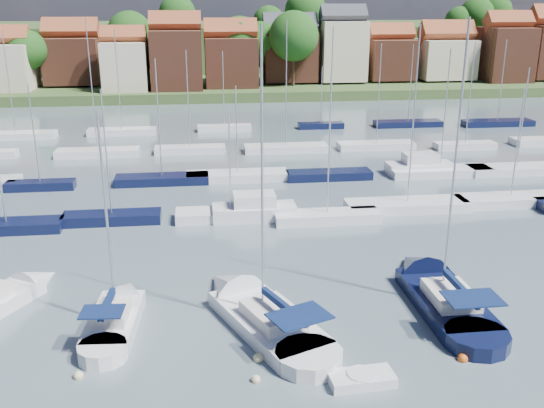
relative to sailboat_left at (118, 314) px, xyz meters
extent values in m
plane|color=#4E5F6A|center=(14.69, 36.14, -0.36)|extent=(260.00, 260.00, 0.00)
cube|color=silver|center=(-0.07, -0.95, -0.11)|extent=(2.98, 6.28, 1.20)
cone|color=silver|center=(0.21, 2.86, -0.11)|extent=(2.75, 3.15, 2.55)
cylinder|color=silver|center=(-0.29, -4.00, -0.11)|extent=(2.72, 2.72, 1.20)
cube|color=silver|center=(-0.10, -1.38, 0.84)|extent=(1.96, 2.67, 0.70)
cylinder|color=#B2B2B7|center=(-0.04, -0.53, 6.15)|extent=(0.14, 0.14, 11.32)
cylinder|color=#B2B2B7|center=(-0.16, -2.22, 1.69)|extent=(0.34, 3.40, 0.10)
cube|color=#0E1D46|center=(-0.16, -2.22, 1.84)|extent=(0.53, 3.24, 0.35)
cube|color=#0E1D46|center=(-0.24, -3.32, 1.99)|extent=(2.27, 1.68, 0.08)
cube|color=silver|center=(8.44, -1.99, -0.11)|extent=(6.46, 9.07, 1.20)
cone|color=silver|center=(6.41, 2.84, -0.11)|extent=(4.79, 5.10, 3.49)
cylinder|color=silver|center=(10.06, -5.85, -0.11)|extent=(4.57, 4.57, 1.20)
cube|color=silver|center=(8.66, -2.52, 0.84)|extent=(3.60, 4.16, 0.70)
cylinder|color=#B2B2B7|center=(8.21, -1.45, 8.24)|extent=(0.14, 0.14, 15.50)
cylinder|color=#B2B2B7|center=(9.11, -3.60, 1.69)|extent=(1.89, 4.33, 0.10)
cube|color=#0E1D46|center=(9.11, -3.60, 1.84)|extent=(1.99, 4.19, 0.35)
cube|color=#0E1D46|center=(9.70, -4.99, 1.99)|extent=(3.54, 3.08, 0.08)
cube|color=black|center=(19.19, -0.98, -0.11)|extent=(3.51, 8.35, 1.20)
cone|color=black|center=(19.17, 4.23, -0.11)|extent=(3.49, 4.07, 3.47)
cylinder|color=black|center=(19.21, -5.14, -0.11)|extent=(3.49, 3.49, 1.20)
cube|color=silver|center=(19.19, -1.56, 0.84)|extent=(2.44, 3.48, 0.70)
cylinder|color=#B2B2B7|center=(19.19, -0.40, 8.38)|extent=(0.14, 0.14, 15.79)
cylinder|color=#B2B2B7|center=(19.20, -2.71, 1.69)|extent=(0.12, 4.63, 0.10)
cube|color=#0E1D46|center=(19.20, -2.71, 1.84)|extent=(0.32, 4.40, 0.35)
cube|color=#0E1D46|center=(19.20, -4.22, 1.99)|extent=(2.96, 2.10, 0.08)
cone|color=silver|center=(-5.55, 5.39, -0.11)|extent=(3.47, 3.62, 2.40)
cube|color=silver|center=(12.29, -7.66, -0.14)|extent=(3.22, 1.66, 0.62)
cylinder|color=silver|center=(12.29, -7.66, 0.03)|extent=(1.45, 1.45, 0.39)
sphere|color=beige|center=(-1.25, -5.53, -0.36)|extent=(0.49, 0.49, 0.49)
sphere|color=beige|center=(7.29, -6.88, -0.36)|extent=(0.46, 0.46, 0.46)
sphere|color=beige|center=(7.59, -5.06, -0.36)|extent=(0.55, 0.55, 0.55)
sphere|color=#D85914|center=(17.94, -6.35, -0.36)|extent=(0.54, 0.54, 0.54)
sphere|color=beige|center=(17.84, 2.16, -0.36)|extent=(0.50, 0.50, 0.50)
cube|color=black|center=(-10.47, 15.61, -0.01)|extent=(8.64, 2.42, 1.00)
cube|color=black|center=(-2.42, 16.68, -0.01)|extent=(8.01, 2.24, 1.00)
cylinder|color=#B2B2B7|center=(-2.42, 16.68, 5.56)|extent=(0.12, 0.12, 10.16)
cube|color=silver|center=(7.43, 16.34, -0.01)|extent=(9.22, 2.58, 1.00)
cylinder|color=#B2B2B7|center=(7.43, 16.34, 4.58)|extent=(0.12, 0.12, 8.18)
cube|color=silver|center=(15.33, 14.75, -0.01)|extent=(8.78, 2.46, 1.00)
cylinder|color=#B2B2B7|center=(15.33, 14.75, 6.01)|extent=(0.12, 0.12, 11.06)
cube|color=silver|center=(22.93, 16.81, -0.01)|extent=(10.79, 3.02, 1.00)
cylinder|color=#B2B2B7|center=(22.93, 16.81, 7.92)|extent=(0.12, 0.12, 14.87)
cube|color=silver|center=(32.67, 17.17, -0.01)|extent=(10.13, 2.84, 1.00)
cylinder|color=#B2B2B7|center=(32.67, 17.17, 5.28)|extent=(0.12, 0.12, 9.59)
cube|color=silver|center=(9.38, 16.14, 0.14)|extent=(7.00, 2.60, 1.40)
cube|color=silver|center=(9.38, 16.14, 1.24)|extent=(3.50, 2.20, 1.30)
cube|color=black|center=(-10.55, 27.13, -0.01)|extent=(6.54, 1.83, 1.00)
cylinder|color=#B2B2B7|center=(-10.55, 27.13, 5.17)|extent=(0.12, 0.12, 9.37)
cube|color=black|center=(1.14, 27.78, -0.01)|extent=(9.30, 2.60, 1.00)
cylinder|color=#B2B2B7|center=(1.14, 27.78, 6.23)|extent=(0.12, 0.12, 11.48)
cube|color=silver|center=(8.75, 28.15, -0.01)|extent=(10.40, 2.91, 1.00)
cylinder|color=#B2B2B7|center=(8.75, 28.15, 4.87)|extent=(0.12, 0.12, 8.77)
cube|color=black|center=(18.17, 27.42, -0.01)|extent=(8.80, 2.46, 1.00)
cylinder|color=#B2B2B7|center=(18.17, 27.42, 7.65)|extent=(0.12, 0.12, 14.33)
cube|color=silver|center=(30.09, 27.30, -0.01)|extent=(10.73, 3.00, 1.00)
cylinder|color=#B2B2B7|center=(30.09, 27.30, 6.56)|extent=(0.12, 0.12, 12.14)
cube|color=silver|center=(38.52, 27.11, -0.01)|extent=(10.48, 2.93, 1.00)
cylinder|color=#B2B2B7|center=(38.52, 27.11, 5.62)|extent=(0.12, 0.12, 10.28)
cube|color=silver|center=(28.15, 28.14, 0.14)|extent=(7.00, 2.60, 1.40)
cube|color=silver|center=(28.15, 28.14, 1.24)|extent=(3.50, 2.20, 1.30)
cube|color=silver|center=(-7.02, 40.35, -0.01)|extent=(9.71, 2.72, 1.00)
cylinder|color=#B2B2B7|center=(-7.02, 40.35, 7.93)|extent=(0.12, 0.12, 14.88)
cube|color=silver|center=(3.86, 40.65, -0.01)|extent=(8.49, 2.38, 1.00)
cylinder|color=#B2B2B7|center=(3.86, 40.65, 6.14)|extent=(0.12, 0.12, 11.31)
cube|color=silver|center=(15.48, 39.92, -0.01)|extent=(10.16, 2.85, 1.00)
cylinder|color=#B2B2B7|center=(15.48, 39.92, 7.78)|extent=(0.12, 0.12, 14.59)
cube|color=silver|center=(26.86, 40.04, -0.01)|extent=(9.53, 2.67, 1.00)
cylinder|color=#B2B2B7|center=(26.86, 40.04, 6.44)|extent=(0.12, 0.12, 11.91)
cube|color=silver|center=(37.85, 38.64, -0.01)|extent=(7.62, 2.13, 1.00)
cylinder|color=#B2B2B7|center=(37.85, 38.64, 6.55)|extent=(0.12, 0.12, 12.13)
cube|color=silver|center=(-19.44, 51.82, -0.01)|extent=(10.37, 2.90, 1.00)
cylinder|color=#B2B2B7|center=(-19.44, 51.82, 7.09)|extent=(0.12, 0.12, 13.20)
cube|color=silver|center=(-5.57, 52.70, -0.01)|extent=(9.24, 2.59, 1.00)
cylinder|color=#B2B2B7|center=(-5.57, 52.70, 7.07)|extent=(0.12, 0.12, 13.17)
cube|color=silver|center=(8.61, 53.44, -0.01)|extent=(7.57, 2.12, 1.00)
cylinder|color=#B2B2B7|center=(8.61, 53.44, 5.61)|extent=(0.12, 0.12, 10.24)
cube|color=black|center=(22.58, 53.61, -0.01)|extent=(6.58, 1.84, 1.00)
cylinder|color=#B2B2B7|center=(22.58, 53.61, 4.49)|extent=(0.12, 0.12, 8.01)
cube|color=black|center=(35.63, 53.54, -0.01)|extent=(9.92, 2.78, 1.00)
cylinder|color=#B2B2B7|center=(35.63, 53.54, 5.94)|extent=(0.12, 0.12, 10.92)
cube|color=black|center=(48.97, 52.51, -0.01)|extent=(10.55, 2.95, 1.00)
cylinder|color=#B2B2B7|center=(48.97, 52.51, 6.24)|extent=(0.12, 0.12, 11.51)
cube|color=#3F582C|center=(14.69, 113.14, -0.06)|extent=(200.00, 70.00, 3.00)
cube|color=#3F582C|center=(14.69, 138.14, 4.64)|extent=(200.00, 60.00, 14.00)
cube|color=beige|center=(-30.14, 88.33, 5.52)|extent=(9.35, 10.04, 8.56)
cube|color=brown|center=(-30.14, 88.33, 10.94)|extent=(9.54, 4.63, 4.63)
cube|color=brown|center=(-18.95, 93.93, 6.20)|extent=(10.37, 9.97, 8.73)
cube|color=brown|center=(-18.95, 93.93, 11.83)|extent=(10.57, 5.13, 5.13)
cube|color=beige|center=(-8.05, 85.14, 5.72)|extent=(8.09, 8.80, 8.96)
cube|color=brown|center=(-8.05, 85.14, 11.19)|extent=(8.25, 4.00, 4.00)
cube|color=brown|center=(1.34, 86.08, 6.72)|extent=(9.36, 10.17, 10.97)
cube|color=brown|center=(1.34, 86.08, 13.35)|extent=(9.54, 4.63, 4.63)
cube|color=brown|center=(11.65, 87.79, 5.95)|extent=(9.90, 8.56, 9.42)
cube|color=brown|center=(11.65, 87.79, 11.87)|extent=(10.10, 4.90, 4.90)
cube|color=brown|center=(23.79, 92.79, 6.58)|extent=(10.59, 8.93, 9.49)
cube|color=#383A42|center=(23.79, 92.79, 12.62)|extent=(10.80, 5.24, 5.24)
cube|color=beige|center=(34.40, 91.94, 7.66)|extent=(9.01, 8.61, 11.65)
cube|color=#383A42|center=(34.40, 91.94, 14.59)|extent=(9.19, 4.46, 4.46)
cube|color=brown|center=(44.86, 93.14, 5.84)|extent=(9.10, 9.34, 8.00)
cube|color=brown|center=(44.86, 93.14, 10.95)|extent=(9.28, 4.50, 4.50)
cube|color=beige|center=(56.64, 92.73, 5.78)|extent=(10.86, 9.59, 7.88)
cube|color=brown|center=(56.64, 92.73, 11.04)|extent=(11.07, 5.37, 5.37)
cube|color=brown|center=(68.45, 90.06, 6.72)|extent=(9.18, 9.96, 10.97)
cube|color=brown|center=(68.45, 90.06, 13.33)|extent=(9.36, 4.54, 4.54)
cylinder|color=#382619|center=(71.47, 111.65, 8.15)|extent=(0.50, 0.50, 4.47)
sphere|color=#25581B|center=(71.47, 111.65, 14.22)|extent=(8.18, 8.18, 8.18)
cylinder|color=#382619|center=(18.15, 92.07, 3.46)|extent=(0.50, 0.50, 4.46)
sphere|color=#25581B|center=(18.15, 92.07, 9.51)|extent=(8.15, 8.15, 8.15)
cylinder|color=#382619|center=(29.91, 109.82, 8.21)|extent=(0.50, 0.50, 5.15)
sphere|color=#25581B|center=(29.91, 109.82, 15.20)|extent=(9.41, 9.41, 9.41)
cylinder|color=#382619|center=(1.15, 112.45, 8.31)|extent=(0.50, 0.50, 4.56)
sphere|color=#25581B|center=(1.15, 112.45, 14.50)|extent=(8.34, 8.34, 8.34)
cylinder|color=#382619|center=(-8.54, 101.39, 3.81)|extent=(0.50, 0.50, 5.15)
sphere|color=#25581B|center=(-8.54, 101.39, 10.80)|extent=(9.42, 9.42, 9.42)
cylinder|color=#382619|center=(-23.98, 103.46, 6.39)|extent=(0.50, 0.50, 3.42)
sphere|color=#25581B|center=(-23.98, 103.46, 11.04)|extent=(6.26, 6.26, 6.26)
cylinder|color=#382619|center=(28.45, 100.85, 3.12)|extent=(0.50, 0.50, 3.77)
sphere|color=#25581B|center=(28.45, 100.85, 8.23)|extent=(6.89, 6.89, 6.89)
cylinder|color=#382619|center=(23.74, 87.08, 3.84)|extent=(0.50, 0.50, 5.21)
sphere|color=#25581B|center=(23.74, 87.08, 10.92)|extent=(9.53, 9.53, 9.53)
cylinder|color=#382619|center=(76.62, 97.76, 2.72)|extent=(0.50, 0.50, 2.97)
sphere|color=#25581B|center=(76.62, 97.76, 6.76)|extent=(5.44, 5.44, 5.44)
cylinder|color=#382619|center=(13.54, 89.89, 3.66)|extent=(0.50, 0.50, 4.84)
sphere|color=#25581B|center=(13.54, 89.89, 10.23)|extent=(8.85, 8.85, 8.85)
cylinder|color=#382619|center=(67.37, 111.86, 7.80)|extent=(0.50, 0.50, 3.72)
sphere|color=#25581B|center=(67.37, 111.86, 12.85)|extent=(6.80, 6.80, 6.80)
cylinder|color=#382619|center=(68.74, 90.27, 3.26)|extent=(0.50, 0.50, 4.05)
sphere|color=#25581B|center=(68.74, 90.27, 8.75)|extent=(7.40, 7.40, 7.40)
cylinder|color=#382619|center=(-26.27, 88.93, 3.24)|extent=(0.50, 0.50, 4.00)
sphere|color=#25581B|center=(-26.27, 88.93, 8.67)|extent=(7.32, 7.32, 7.32)
cylinder|color=#382619|center=(21.53, 109.43, 7.54)|extent=(0.50, 0.50, 3.93)
sphere|color=#25581B|center=(21.53, 109.43, 12.88)|extent=(7.19, 7.19, 7.19)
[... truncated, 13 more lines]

